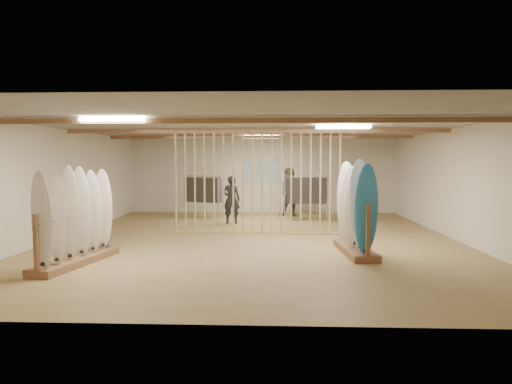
{
  "coord_description": "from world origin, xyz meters",
  "views": [
    {
      "loc": [
        0.47,
        -11.38,
        2.0
      ],
      "look_at": [
        0.0,
        0.0,
        1.2
      ],
      "focal_mm": 32.0,
      "sensor_mm": 36.0,
      "label": 1
    }
  ],
  "objects_px": {
    "rack_left": "(76,232)",
    "clothing_rack_a": "(203,190)",
    "shopper_b": "(290,189)",
    "clothing_rack_b": "(306,190)",
    "shopper_a": "(231,196)",
    "rack_right": "(356,223)"
  },
  "relations": [
    {
      "from": "rack_left",
      "to": "clothing_rack_a",
      "type": "bearing_deg",
      "value": 90.57
    },
    {
      "from": "clothing_rack_a",
      "to": "shopper_b",
      "type": "distance_m",
      "value": 3.07
    },
    {
      "from": "clothing_rack_b",
      "to": "shopper_a",
      "type": "bearing_deg",
      "value": -158.73
    },
    {
      "from": "rack_left",
      "to": "shopper_b",
      "type": "bearing_deg",
      "value": 71.39
    },
    {
      "from": "shopper_a",
      "to": "shopper_b",
      "type": "xyz_separation_m",
      "value": [
        1.92,
        1.84,
        0.12
      ]
    },
    {
      "from": "clothing_rack_b",
      "to": "shopper_b",
      "type": "relative_size",
      "value": 0.78
    },
    {
      "from": "rack_left",
      "to": "shopper_a",
      "type": "xyz_separation_m",
      "value": [
        2.43,
        5.8,
        0.23
      ]
    },
    {
      "from": "clothing_rack_a",
      "to": "shopper_a",
      "type": "height_order",
      "value": "shopper_a"
    },
    {
      "from": "clothing_rack_b",
      "to": "clothing_rack_a",
      "type": "bearing_deg",
      "value": 173.73
    },
    {
      "from": "rack_left",
      "to": "shopper_a",
      "type": "distance_m",
      "value": 6.29
    },
    {
      "from": "rack_left",
      "to": "rack_right",
      "type": "relative_size",
      "value": 1.12
    },
    {
      "from": "rack_right",
      "to": "shopper_b",
      "type": "xyz_separation_m",
      "value": [
        -1.18,
        6.38,
        0.32
      ]
    },
    {
      "from": "rack_left",
      "to": "shopper_a",
      "type": "bearing_deg",
      "value": 78.29
    },
    {
      "from": "shopper_b",
      "to": "clothing_rack_b",
      "type": "bearing_deg",
      "value": -42.45
    },
    {
      "from": "clothing_rack_b",
      "to": "shopper_a",
      "type": "distance_m",
      "value": 2.58
    },
    {
      "from": "rack_right",
      "to": "shopper_b",
      "type": "relative_size",
      "value": 1.05
    },
    {
      "from": "rack_right",
      "to": "clothing_rack_a",
      "type": "height_order",
      "value": "rack_right"
    },
    {
      "from": "clothing_rack_a",
      "to": "shopper_a",
      "type": "bearing_deg",
      "value": -29.95
    },
    {
      "from": "rack_right",
      "to": "shopper_a",
      "type": "bearing_deg",
      "value": 120.08
    },
    {
      "from": "shopper_b",
      "to": "rack_right",
      "type": "bearing_deg",
      "value": -60.0
    },
    {
      "from": "clothing_rack_a",
      "to": "shopper_b",
      "type": "bearing_deg",
      "value": 29.69
    },
    {
      "from": "shopper_b",
      "to": "clothing_rack_a",
      "type": "bearing_deg",
      "value": -151.0
    }
  ]
}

